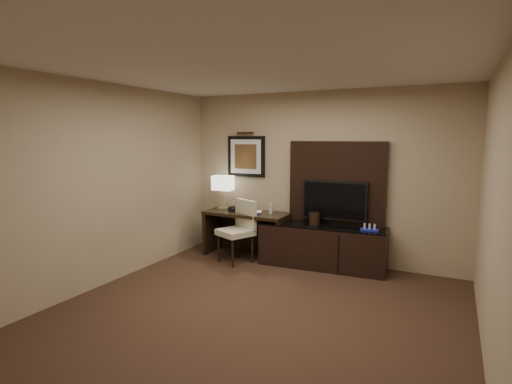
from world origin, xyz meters
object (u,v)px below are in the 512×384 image
Objects in this scene: credenza at (322,246)px; tv at (334,200)px; desk at (247,234)px; table_lamp at (223,192)px; water_bottle at (271,208)px; minibar_tray at (370,227)px; ice_bucket at (314,219)px; desk_chair at (235,232)px; desk_phone at (235,208)px.

credenza is 1.90× the size of tv.
tv is at bearing 9.15° from desk.
table_lamp reaches higher than water_bottle.
desk is at bearing 179.78° from minibar_tray.
tv is at bearing 35.79° from ice_bucket.
ice_bucket is 0.73× the size of minibar_tray.
desk_chair reaches higher than credenza.
minibar_tray is (0.83, -0.03, -0.05)m from ice_bucket.
desk_phone is (-0.21, -0.00, 0.43)m from desk.
water_bottle is (0.40, 0.07, 0.46)m from desk.
water_bottle reaches higher than desk_phone.
table_lamp reaches higher than desk_chair.
water_bottle is at bearing 71.78° from desk_chair.
tv is 5.40× the size of ice_bucket.
ice_bucket is at bearing 43.53° from desk_chair.
tv is (1.41, 0.21, 0.64)m from desk.
tv is 1.73× the size of table_lamp.
credenza is 7.50× the size of minibar_tray.
table_lamp is 2.29× the size of minibar_tray.
minibar_tray is (0.58, -0.21, -0.32)m from tv.
desk is at bearing 177.01° from credenza.
desk_phone is 1.23× the size of water_bottle.
water_bottle reaches higher than ice_bucket.
credenza is at bearing 178.08° from minibar_tray.
desk is 1.41× the size of tv.
desk is 1.57m from tv.
table_lamp is at bearing 168.25° from desk.
water_bottle is at bearing -2.82° from table_lamp.
water_bottle is 0.76m from ice_bucket.
minibar_tray is (1.59, -0.08, -0.14)m from water_bottle.
water_bottle is (-0.89, 0.06, 0.51)m from credenza.
water_bottle reaches higher than credenza.
desk_phone is at bearing 143.70° from desk_chair.
credenza is 9.38× the size of desk_phone.
table_lamp is 0.95m from water_bottle.
credenza is 1.90× the size of desk_chair.
credenza is at bearing -3.61° from water_bottle.
table_lamp is (-1.82, 0.10, 0.72)m from credenza.
ice_bucket reaches higher than minibar_tray.
tv is 1.00× the size of desk_chair.
desk_phone is at bearing -173.31° from water_bottle.
table_lamp is at bearing 173.11° from credenza.
credenza is 0.73m from tv.
credenza is at bearing 1.57° from desk.
desk_phone reaches higher than desk.
table_lamp is (-0.52, 0.49, 0.54)m from desk_chair.
minibar_tray is at bearing -2.14° from ice_bucket.
desk_chair is 0.52m from desk_phone.
desk_chair is at bearing -90.62° from desk.
ice_bucket is (1.37, 0.02, -0.06)m from desk_phone.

